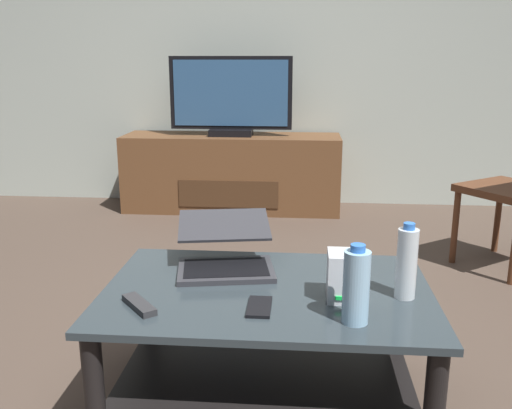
{
  "coord_description": "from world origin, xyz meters",
  "views": [
    {
      "loc": [
        0.24,
        -2.02,
        1.14
      ],
      "look_at": [
        0.05,
        0.17,
        0.57
      ],
      "focal_mm": 39.4,
      "sensor_mm": 36.0,
      "label": 1
    }
  ],
  "objects": [
    {
      "name": "television",
      "position": [
        -0.31,
        2.19,
        0.86
      ],
      "size": [
        0.91,
        0.2,
        0.58
      ],
      "color": "black",
      "rests_on": "media_cabinet"
    },
    {
      "name": "router_box",
      "position": [
        0.38,
        -0.39,
        0.5
      ],
      "size": [
        0.11,
        0.11,
        0.15
      ],
      "color": "silver",
      "rests_on": "coffee_table"
    },
    {
      "name": "laptop",
      "position": [
        -0.03,
        -0.14,
        0.48
      ],
      "size": [
        0.39,
        0.42,
        0.16
      ],
      "color": "#333338",
      "rests_on": "coffee_table"
    },
    {
      "name": "media_cabinet",
      "position": [
        -0.31,
        2.22,
        0.29
      ],
      "size": [
        1.65,
        0.47,
        0.58
      ],
      "color": "brown",
      "rests_on": "ground"
    },
    {
      "name": "tv_remote",
      "position": [
        0.43,
        -0.18,
        0.43
      ],
      "size": [
        0.06,
        0.16,
        0.02
      ],
      "primitive_type": "cube",
      "rotation": [
        0.0,
        0.0,
        -0.11
      ],
      "color": "#2D2D30",
      "rests_on": "coffee_table"
    },
    {
      "name": "ground_plane",
      "position": [
        0.0,
        0.0,
        0.0
      ],
      "size": [
        7.68,
        7.68,
        0.0
      ],
      "primitive_type": "plane",
      "color": "#4C3D33"
    },
    {
      "name": "cell_phone",
      "position": [
        0.12,
        -0.48,
        0.43
      ],
      "size": [
        0.07,
        0.14,
        0.01
      ],
      "primitive_type": "cube",
      "rotation": [
        0.0,
        0.0,
        0.0
      ],
      "color": "black",
      "rests_on": "coffee_table"
    },
    {
      "name": "water_bottle_far",
      "position": [
        0.56,
        -0.36,
        0.54
      ],
      "size": [
        0.06,
        0.06,
        0.24
      ],
      "color": "silver",
      "rests_on": "coffee_table"
    },
    {
      "name": "soundbar_remote",
      "position": [
        -0.24,
        -0.51,
        0.43
      ],
      "size": [
        0.14,
        0.15,
        0.02
      ],
      "primitive_type": "cube",
      "rotation": [
        0.0,
        0.0,
        0.7
      ],
      "color": "#2D2D30",
      "rests_on": "coffee_table"
    },
    {
      "name": "back_wall",
      "position": [
        0.0,
        2.54,
        1.4
      ],
      "size": [
        6.4,
        0.12,
        2.8
      ],
      "primitive_type": "cube",
      "color": "#A8B2A8",
      "rests_on": "ground"
    },
    {
      "name": "coffee_table",
      "position": [
        0.13,
        -0.33,
        0.29
      ],
      "size": [
        1.06,
        0.7,
        0.42
      ],
      "color": "#2D383D",
      "rests_on": "ground"
    },
    {
      "name": "water_bottle_near",
      "position": [
        0.39,
        -0.55,
        0.53
      ],
      "size": [
        0.08,
        0.08,
        0.23
      ],
      "color": "#99C6E5",
      "rests_on": "coffee_table"
    }
  ]
}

